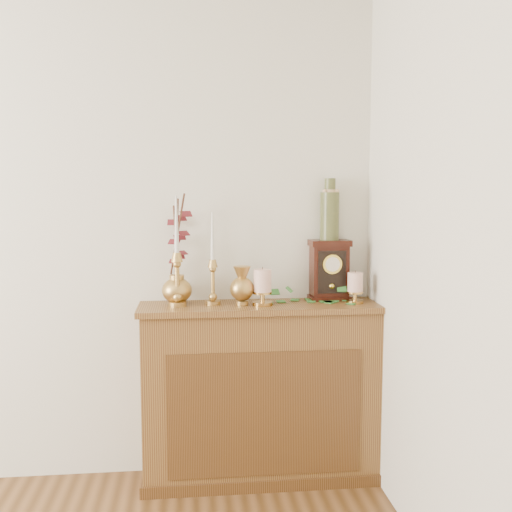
{
  "coord_description": "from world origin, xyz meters",
  "views": [
    {
      "loc": [
        1.05,
        -0.88,
        1.51
      ],
      "look_at": [
        1.37,
        2.05,
        1.18
      ],
      "focal_mm": 42.0,
      "sensor_mm": 36.0,
      "label": 1
    }
  ],
  "objects": [
    {
      "name": "candlestick_left",
      "position": [
        0.98,
        2.09,
        1.11
      ],
      "size": [
        0.09,
        0.09,
        0.55
      ],
      "rotation": [
        0.0,
        0.0,
        -0.39
      ],
      "color": "tan",
      "rests_on": "console_shelf"
    },
    {
      "name": "ginger_jar",
      "position": [
        0.99,
        2.18,
        1.18
      ],
      "size": [
        0.23,
        0.25,
        0.56
      ],
      "rotation": [
        0.0,
        0.0,
        0.18
      ],
      "color": "tan",
      "rests_on": "console_shelf"
    },
    {
      "name": "pillar_candle_right",
      "position": [
        1.88,
        2.07,
        1.02
      ],
      "size": [
        0.09,
        0.09,
        0.17
      ],
      "rotation": [
        0.0,
        0.0,
        0.4
      ],
      "color": "#B98940",
      "rests_on": "console_shelf"
    },
    {
      "name": "pillar_candle_left",
      "position": [
        1.4,
        2.06,
        1.03
      ],
      "size": [
        0.1,
        0.1,
        0.2
      ],
      "rotation": [
        0.0,
        0.0,
        0.4
      ],
      "color": "#B98940",
      "rests_on": "console_shelf"
    },
    {
      "name": "bud_vase",
      "position": [
        1.3,
        2.08,
        1.03
      ],
      "size": [
        0.12,
        0.12,
        0.2
      ],
      "rotation": [
        0.0,
        0.0,
        -0.18
      ],
      "color": "tan",
      "rests_on": "console_shelf"
    },
    {
      "name": "console_shelf",
      "position": [
        1.4,
        2.1,
        0.44
      ],
      "size": [
        1.24,
        0.34,
        0.93
      ],
      "color": "brown",
      "rests_on": "ground"
    },
    {
      "name": "candlestick_center",
      "position": [
        1.16,
        2.11,
        1.08
      ],
      "size": [
        0.08,
        0.08,
        0.47
      ],
      "rotation": [
        0.0,
        0.0,
        -0.07
      ],
      "color": "tan",
      "rests_on": "console_shelf"
    },
    {
      "name": "ivy_garland",
      "position": [
        1.62,
        2.12,
        0.94
      ],
      "size": [
        0.53,
        0.23,
        0.09
      ],
      "rotation": [
        0.0,
        0.0,
        -0.22
      ],
      "color": "#30742C",
      "rests_on": "console_shelf"
    },
    {
      "name": "ceramic_vase",
      "position": [
        1.77,
        2.2,
        1.39
      ],
      "size": [
        0.1,
        0.1,
        0.32
      ],
      "rotation": [
        0.0,
        0.0,
        0.03
      ],
      "color": "#172F23",
      "rests_on": "mantel_clock"
    },
    {
      "name": "mantel_clock",
      "position": [
        1.78,
        2.2,
        1.09
      ],
      "size": [
        0.22,
        0.15,
        0.32
      ],
      "rotation": [
        0.0,
        0.0,
        0.03
      ],
      "color": "#33120A",
      "rests_on": "console_shelf"
    }
  ]
}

